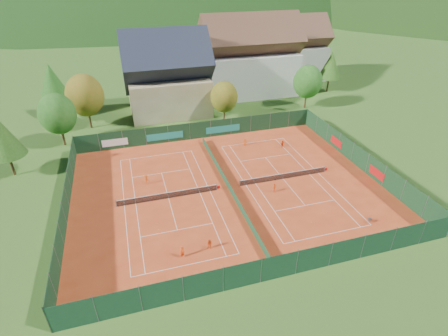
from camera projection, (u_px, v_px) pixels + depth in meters
ground at (228, 188)px, 46.54m from camera, size 600.00×600.00×0.00m
clay_pad at (228, 188)px, 46.53m from camera, size 40.00×32.00×0.01m
court_markings_left at (169, 198)px, 44.55m from camera, size 11.03×23.83×0.00m
court_markings_right at (283, 179)px, 48.50m from camera, size 11.03×23.83×0.00m
tennis_net_left at (169, 195)px, 44.34m from camera, size 13.30×0.10×1.02m
tennis_net_right at (285, 176)px, 48.28m from camera, size 13.30×0.10×1.02m
court_divider at (228, 185)px, 46.27m from camera, size 0.03×28.80×1.00m
fence_north at (198, 131)px, 58.85m from camera, size 40.00×0.10×3.00m
fence_south at (279, 267)px, 32.58m from camera, size 40.00×0.04×3.00m
fence_west at (65, 205)px, 40.84m from camera, size 0.04×32.00×3.00m
fence_east at (359, 158)px, 50.74m from camera, size 0.09×32.00×3.00m
chalet at (167, 79)px, 67.13m from camera, size 16.20×12.00×16.00m
hotel_block_a at (249, 60)px, 76.37m from camera, size 21.60×11.00×17.25m
hotel_block_b at (291, 52)px, 86.80m from camera, size 17.28×10.00×15.50m
tree_west_front at (57, 114)px, 54.84m from camera, size 5.72×5.72×8.69m
tree_west_mid at (85, 95)px, 60.42m from camera, size 6.44×6.44×9.78m
tree_west_back at (52, 81)px, 65.19m from camera, size 5.60×5.60×10.00m
tree_center at (224, 97)px, 63.73m from camera, size 5.01×5.01×7.60m
tree_east_front at (308, 82)px, 69.47m from camera, size 5.72×5.72×8.69m
tree_east_mid at (331, 65)px, 78.18m from camera, size 5.04×5.04×9.00m
tree_west_side at (1, 136)px, 46.42m from camera, size 5.04×5.04×9.00m
tree_east_back at (283, 56)px, 82.45m from camera, size 7.15×7.15×10.86m
mountain_backdrop at (173, 61)px, 266.16m from camera, size 820.00×530.00×242.00m
ball_hopper at (370, 219)px, 40.04m from camera, size 0.34×0.34×0.80m
loose_ball_0 at (159, 230)px, 39.30m from camera, size 0.07×0.07×0.07m
loose_ball_1 at (311, 222)px, 40.44m from camera, size 0.07×0.07×0.07m
loose_ball_2 at (224, 169)px, 50.85m from camera, size 0.07×0.07×0.07m
loose_ball_3 at (180, 168)px, 51.06m from camera, size 0.07×0.07×0.07m
player_left_near at (182, 252)px, 35.33m from camera, size 0.62×0.51×1.44m
player_left_mid at (210, 244)px, 36.41m from camera, size 0.73×0.63×1.28m
player_left_far at (146, 180)px, 47.07m from camera, size 0.98×0.71×1.37m
player_right_near at (274, 188)px, 45.46m from camera, size 0.69×0.82×1.32m
player_right_far_a at (245, 142)px, 57.12m from camera, size 0.63×0.46×1.19m
player_right_far_b at (282, 144)px, 56.50m from camera, size 1.20×0.72×1.23m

